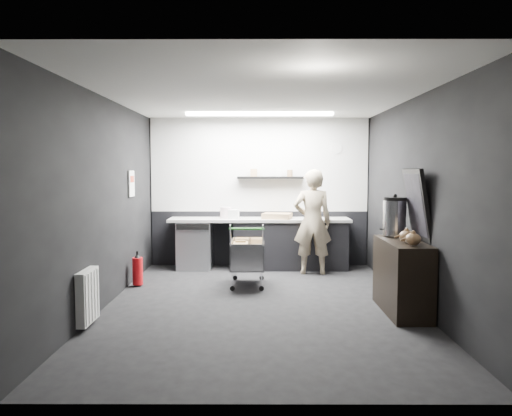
{
  "coord_description": "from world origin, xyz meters",
  "views": [
    {
      "loc": [
        -0.03,
        -6.39,
        1.78
      ],
      "look_at": [
        -0.05,
        0.4,
        1.24
      ],
      "focal_mm": 35.0,
      "sensor_mm": 36.0,
      "label": 1
    }
  ],
  "objects": [
    {
      "name": "floor",
      "position": [
        0.0,
        0.0,
        0.0
      ],
      "size": [
        5.5,
        5.5,
        0.0
      ],
      "primitive_type": "plane",
      "color": "black",
      "rests_on": "ground"
    },
    {
      "name": "ceiling",
      "position": [
        0.0,
        0.0,
        2.7
      ],
      "size": [
        5.5,
        5.5,
        0.0
      ],
      "primitive_type": "plane",
      "rotation": [
        3.14,
        0.0,
        0.0
      ],
      "color": "silver",
      "rests_on": "wall_back"
    },
    {
      "name": "wall_back",
      "position": [
        0.0,
        2.75,
        1.35
      ],
      "size": [
        5.5,
        0.0,
        5.5
      ],
      "primitive_type": "plane",
      "rotation": [
        1.57,
        0.0,
        0.0
      ],
      "color": "black",
      "rests_on": "floor"
    },
    {
      "name": "wall_front",
      "position": [
        0.0,
        -2.75,
        1.35
      ],
      "size": [
        5.5,
        0.0,
        5.5
      ],
      "primitive_type": "plane",
      "rotation": [
        -1.57,
        0.0,
        0.0
      ],
      "color": "black",
      "rests_on": "floor"
    },
    {
      "name": "wall_left",
      "position": [
        -2.0,
        0.0,
        1.35
      ],
      "size": [
        0.0,
        5.5,
        5.5
      ],
      "primitive_type": "plane",
      "rotation": [
        1.57,
        0.0,
        1.57
      ],
      "color": "black",
      "rests_on": "floor"
    },
    {
      "name": "wall_right",
      "position": [
        2.0,
        0.0,
        1.35
      ],
      "size": [
        0.0,
        5.5,
        5.5
      ],
      "primitive_type": "plane",
      "rotation": [
        1.57,
        0.0,
        -1.57
      ],
      "color": "black",
      "rests_on": "floor"
    },
    {
      "name": "kitchen_wall_panel",
      "position": [
        0.0,
        2.73,
        1.85
      ],
      "size": [
        3.95,
        0.02,
        1.7
      ],
      "primitive_type": "cube",
      "color": "silver",
      "rests_on": "wall_back"
    },
    {
      "name": "dado_panel",
      "position": [
        0.0,
        2.73,
        0.5
      ],
      "size": [
        3.95,
        0.02,
        1.0
      ],
      "primitive_type": "cube",
      "color": "black",
      "rests_on": "wall_back"
    },
    {
      "name": "floating_shelf",
      "position": [
        0.2,
        2.62,
        1.62
      ],
      "size": [
        1.2,
        0.22,
        0.04
      ],
      "primitive_type": "cube",
      "color": "black",
      "rests_on": "wall_back"
    },
    {
      "name": "wall_clock",
      "position": [
        1.4,
        2.72,
        2.15
      ],
      "size": [
        0.2,
        0.03,
        0.2
      ],
      "primitive_type": "cylinder",
      "rotation": [
        1.57,
        0.0,
        0.0
      ],
      "color": "silver",
      "rests_on": "wall_back"
    },
    {
      "name": "poster",
      "position": [
        -1.98,
        1.3,
        1.55
      ],
      "size": [
        0.02,
        0.3,
        0.4
      ],
      "primitive_type": "cube",
      "color": "white",
      "rests_on": "wall_left"
    },
    {
      "name": "poster_red_band",
      "position": [
        -1.98,
        1.3,
        1.62
      ],
      "size": [
        0.02,
        0.22,
        0.1
      ],
      "primitive_type": "cube",
      "color": "red",
      "rests_on": "poster"
    },
    {
      "name": "radiator",
      "position": [
        -1.94,
        -0.9,
        0.35
      ],
      "size": [
        0.1,
        0.5,
        0.6
      ],
      "primitive_type": "cube",
      "color": "silver",
      "rests_on": "wall_left"
    },
    {
      "name": "ceiling_strip",
      "position": [
        0.0,
        1.85,
        2.67
      ],
      "size": [
        2.4,
        0.2,
        0.04
      ],
      "primitive_type": "cube",
      "color": "white",
      "rests_on": "ceiling"
    },
    {
      "name": "prep_counter",
      "position": [
        0.14,
        2.42,
        0.46
      ],
      "size": [
        3.2,
        0.61,
        0.9
      ],
      "color": "black",
      "rests_on": "floor"
    },
    {
      "name": "person",
      "position": [
        0.89,
        1.97,
        0.89
      ],
      "size": [
        0.65,
        0.43,
        1.77
      ],
      "primitive_type": "imported",
      "rotation": [
        0.0,
        0.0,
        3.12
      ],
      "color": "beige",
      "rests_on": "floor"
    },
    {
      "name": "shopping_cart",
      "position": [
        -0.19,
        1.13,
        0.44
      ],
      "size": [
        0.52,
        0.85,
        0.94
      ],
      "color": "silver",
      "rests_on": "floor"
    },
    {
      "name": "sideboard",
      "position": [
        1.77,
        -0.28,
        0.57
      ],
      "size": [
        0.51,
        1.19,
        1.78
      ],
      "color": "black",
      "rests_on": "floor"
    },
    {
      "name": "fire_extinguisher",
      "position": [
        -1.85,
        1.06,
        0.25
      ],
      "size": [
        0.15,
        0.15,
        0.51
      ],
      "color": "red",
      "rests_on": "floor"
    },
    {
      "name": "cardboard_box",
      "position": [
        0.31,
        2.37,
        0.95
      ],
      "size": [
        0.56,
        0.48,
        0.1
      ],
      "primitive_type": "cube",
      "rotation": [
        0.0,
        0.0,
        -0.25
      ],
      "color": "#9F7D55",
      "rests_on": "prep_counter"
    },
    {
      "name": "pink_tub",
      "position": [
        -0.59,
        2.42,
        1.0
      ],
      "size": [
        0.2,
        0.2,
        0.2
      ],
      "primitive_type": "cylinder",
      "color": "silver",
      "rests_on": "prep_counter"
    },
    {
      "name": "white_container",
      "position": [
        -0.45,
        2.37,
        0.98
      ],
      "size": [
        0.2,
        0.16,
        0.16
      ],
      "primitive_type": "cube",
      "rotation": [
        0.0,
        0.0,
        -0.17
      ],
      "color": "silver",
      "rests_on": "prep_counter"
    }
  ]
}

